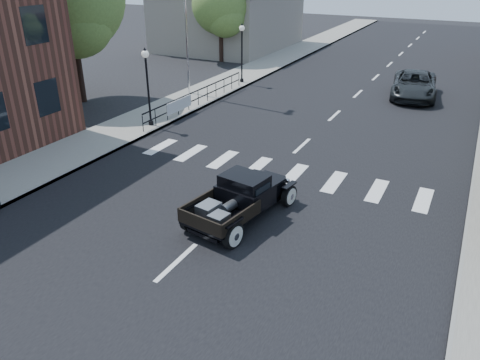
% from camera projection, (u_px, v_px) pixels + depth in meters
% --- Properties ---
extents(ground, '(120.00, 120.00, 0.00)m').
position_uv_depth(ground, '(228.00, 215.00, 15.41)').
color(ground, black).
rests_on(ground, ground).
extents(road, '(14.00, 80.00, 0.02)m').
position_uv_depth(road, '(349.00, 102.00, 27.46)').
color(road, black).
rests_on(road, ground).
extents(road_markings, '(12.00, 60.00, 0.06)m').
position_uv_depth(road_markings, '(323.00, 127.00, 23.45)').
color(road_markings, silver).
rests_on(road_markings, ground).
extents(sidewalk_left, '(3.00, 80.00, 0.15)m').
position_uv_depth(sidewalk_left, '(223.00, 85.00, 30.93)').
color(sidewalk_left, gray).
rests_on(sidewalk_left, ground).
extents(low_building_left, '(10.00, 12.00, 5.00)m').
position_uv_depth(low_building_left, '(229.00, 20.00, 43.01)').
color(low_building_left, gray).
rests_on(low_building_left, ground).
extents(railing, '(0.08, 10.00, 1.00)m').
position_uv_depth(railing, '(198.00, 96.00, 26.17)').
color(railing, black).
rests_on(railing, sidewalk_left).
extents(banner, '(0.04, 2.20, 0.60)m').
position_uv_depth(banner, '(180.00, 109.00, 24.61)').
color(banner, silver).
rests_on(banner, sidewalk_left).
extents(lamp_post_b, '(0.36, 0.36, 3.76)m').
position_uv_depth(lamp_post_b, '(148.00, 87.00, 22.48)').
color(lamp_post_b, black).
rests_on(lamp_post_b, sidewalk_left).
extents(lamp_post_c, '(0.36, 0.36, 3.76)m').
position_uv_depth(lamp_post_c, '(242.00, 53.00, 30.52)').
color(lamp_post_c, black).
rests_on(lamp_post_c, sidewalk_left).
extents(big_tree_near, '(6.02, 6.02, 8.84)m').
position_uv_depth(big_tree_near, '(73.00, 23.00, 25.69)').
color(big_tree_near, '#537030').
rests_on(big_tree_near, ground).
extents(big_tree_far, '(4.50, 4.50, 6.61)m').
position_uv_depth(big_tree_far, '(221.00, 19.00, 36.81)').
color(big_tree_far, '#537030').
rests_on(big_tree_far, ground).
extents(hotrod_pickup, '(2.70, 4.60, 1.50)m').
position_uv_depth(hotrod_pickup, '(241.00, 198.00, 14.90)').
color(hotrod_pickup, black).
rests_on(hotrod_pickup, ground).
extents(second_car, '(3.13, 5.67, 1.50)m').
position_uv_depth(second_car, '(414.00, 85.00, 28.10)').
color(second_car, black).
rests_on(second_car, ground).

